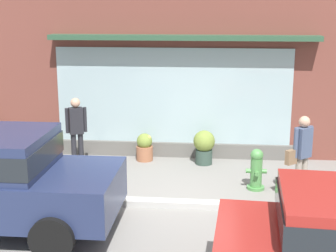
% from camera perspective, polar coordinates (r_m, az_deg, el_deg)
% --- Properties ---
extents(ground_plane, '(60.00, 60.00, 0.00)m').
position_cam_1_polar(ground_plane, '(9.46, 0.34, -8.83)').
color(ground_plane, gray).
extents(curb_strip, '(14.00, 0.24, 0.12)m').
position_cam_1_polar(curb_strip, '(9.26, 0.22, -8.96)').
color(curb_strip, '#B2B2AD').
rests_on(curb_strip, ground_plane).
extents(storefront, '(14.00, 0.81, 4.57)m').
position_cam_1_polar(storefront, '(12.00, 1.77, 7.03)').
color(storefront, brown).
rests_on(storefront, ground_plane).
extents(fire_hydrant, '(0.42, 0.39, 0.85)m').
position_cam_1_polar(fire_hydrant, '(10.14, 10.20, -4.97)').
color(fire_hydrant, '#4C8C47').
rests_on(fire_hydrant, ground_plane).
extents(pedestrian_with_handbag, '(0.56, 0.48, 1.60)m').
position_cam_1_polar(pedestrian_with_handbag, '(9.82, 15.23, -2.74)').
color(pedestrian_with_handbag, '#9E9384').
rests_on(pedestrian_with_handbag, ground_plane).
extents(pedestrian_passerby, '(0.45, 0.30, 1.63)m').
position_cam_1_polar(pedestrian_passerby, '(11.39, -10.56, -0.14)').
color(pedestrian_passerby, '#232328').
rests_on(pedestrian_passerby, ground_plane).
extents(potted_plant_doorstep, '(0.51, 0.51, 0.81)m').
position_cam_1_polar(potted_plant_doorstep, '(11.60, 4.20, -2.29)').
color(potted_plant_doorstep, '#33473D').
rests_on(potted_plant_doorstep, ground_plane).
extents(potted_plant_window_left, '(0.40, 0.40, 0.59)m').
position_cam_1_polar(potted_plant_window_left, '(12.45, -14.37, -2.10)').
color(potted_plant_window_left, '#4C4C51').
rests_on(potted_plant_window_left, ground_plane).
extents(potted_plant_corner_tall, '(0.40, 0.40, 0.67)m').
position_cam_1_polar(potted_plant_corner_tall, '(11.88, -2.73, -2.46)').
color(potted_plant_corner_tall, '#9E6042').
rests_on(potted_plant_corner_tall, ground_plane).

